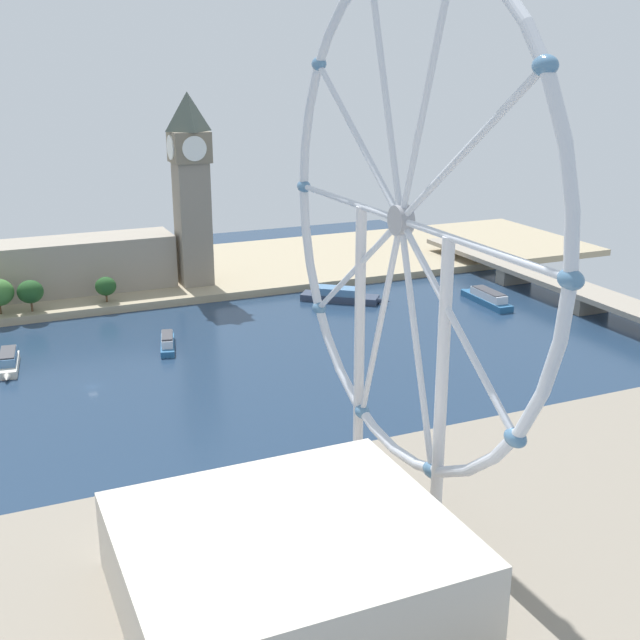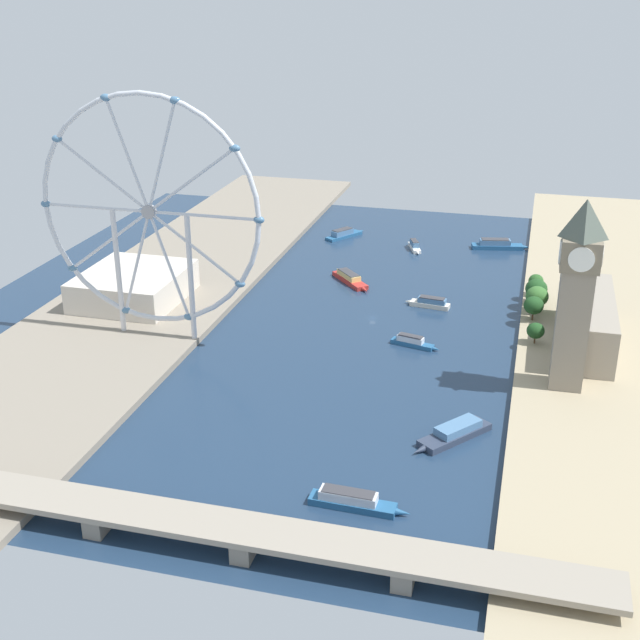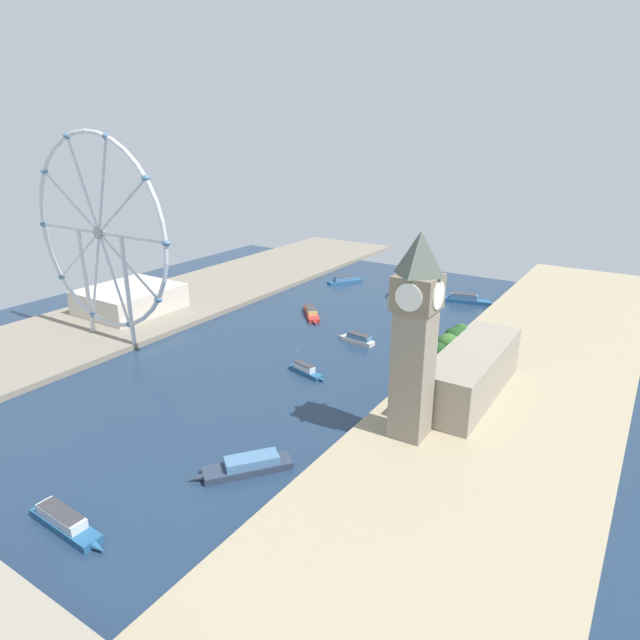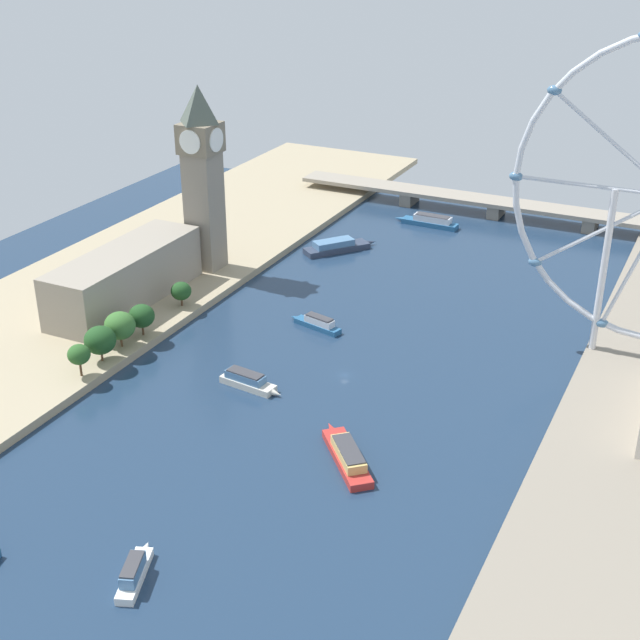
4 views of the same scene
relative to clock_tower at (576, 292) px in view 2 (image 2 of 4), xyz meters
name	(u,v)px [view 2 (image 2 of 4)]	position (x,y,z in m)	size (l,w,h in m)	color
ground_plane	(372,318)	(90.51, -56.34, -43.16)	(400.79, 400.79, 0.00)	#1E334C
riverbank_left	(620,340)	(-24.89, -56.34, -41.66)	(90.00, 520.00, 3.00)	tan
riverbank_right	(156,293)	(205.91, -56.34, -41.66)	(90.00, 520.00, 3.00)	gray
clock_tower	(576,292)	(0.00, 0.00, 0.00)	(15.73, 15.73, 76.98)	gray
parliament_block	(587,322)	(-8.71, -44.55, -29.66)	(22.00, 73.10, 21.01)	gray
tree_row_embankment	(536,298)	(13.90, -76.04, -32.48)	(11.53, 69.00, 13.11)	#513823
ferris_wheel	(149,213)	(180.37, -5.17, 17.06)	(105.28, 3.20, 109.33)	silver
riverside_hall	(134,286)	(210.59, -42.02, -32.74)	(48.35, 54.62, 14.84)	beige
river_bridge	(247,533)	(90.51, 128.39, -36.60)	(212.79, 15.99, 8.38)	gray
tour_boat_0	(353,501)	(65.26, 99.29, -40.74)	(32.99, 7.18, 5.83)	#235684
tour_boat_1	(415,246)	(87.27, -168.37, -40.94)	(10.60, 20.93, 5.58)	white
tour_boat_2	(430,303)	(65.34, -77.71, -40.91)	(23.49, 7.87, 5.35)	beige
tour_boat_3	(455,433)	(38.71, 48.15, -40.90)	(26.38, 31.57, 5.51)	#2D384C
tour_boat_4	(344,234)	(134.77, -181.94, -40.93)	(20.48, 28.43, 5.64)	#235684
tour_boat_5	(413,342)	(66.23, -28.01, -41.07)	(23.36, 8.96, 5.22)	#235684
tour_boat_6	(497,245)	(38.73, -182.97, -40.65)	(36.05, 13.45, 6.23)	#235684
tour_boat_7	(350,279)	(112.32, -102.24, -40.95)	(25.93, 28.57, 5.47)	#B22D28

